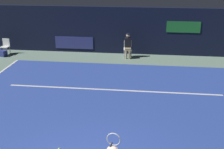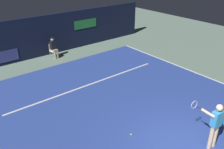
% 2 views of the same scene
% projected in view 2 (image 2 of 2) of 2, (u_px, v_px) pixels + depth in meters
% --- Properties ---
extents(ground_plane, '(32.60, 32.60, 0.00)m').
position_uv_depth(ground_plane, '(111.00, 99.00, 11.08)').
color(ground_plane, slate).
extents(court_surface, '(11.01, 10.11, 0.01)m').
position_uv_depth(court_surface, '(111.00, 99.00, 11.08)').
color(court_surface, '#2D479E').
rests_on(court_surface, ground).
extents(line_sideline_left, '(0.10, 10.11, 0.01)m').
position_uv_depth(line_sideline_left, '(184.00, 68.00, 14.13)').
color(line_sideline_left, white).
rests_on(line_sideline_left, court_surface).
extents(line_service, '(8.59, 0.10, 0.01)m').
position_uv_depth(line_service, '(89.00, 85.00, 12.32)').
color(line_service, white).
rests_on(line_service, court_surface).
extents(back_wall, '(16.16, 0.33, 2.60)m').
position_uv_depth(back_wall, '(42.00, 36.00, 15.51)').
color(back_wall, black).
rests_on(back_wall, ground).
extents(tennis_player, '(0.51, 0.99, 1.73)m').
position_uv_depth(tennis_player, '(215.00, 123.00, 7.89)').
color(tennis_player, beige).
rests_on(tennis_player, ground).
extents(line_judge_on_chair, '(0.48, 0.56, 1.32)m').
position_uv_depth(line_judge_on_chair, '(54.00, 48.00, 15.34)').
color(line_judge_on_chair, white).
rests_on(line_judge_on_chair, ground).
extents(tennis_ball, '(0.07, 0.07, 0.07)m').
position_uv_depth(tennis_ball, '(131.00, 134.00, 8.82)').
color(tennis_ball, '#CCE033').
rests_on(tennis_ball, court_surface).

